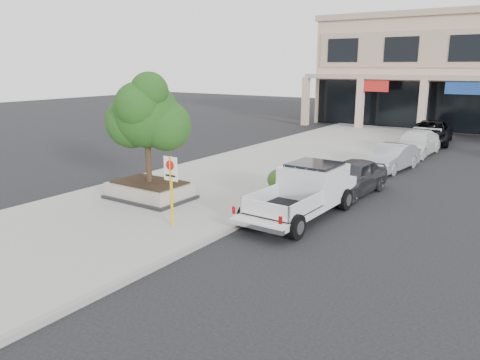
# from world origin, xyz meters

# --- Properties ---
(ground) EXTENTS (120.00, 120.00, 0.00)m
(ground) POSITION_xyz_m (0.00, 0.00, 0.00)
(ground) COLOR black
(ground) RESTS_ON ground
(sidewalk) EXTENTS (8.00, 52.00, 0.15)m
(sidewalk) POSITION_xyz_m (-5.50, 6.00, 0.07)
(sidewalk) COLOR gray
(sidewalk) RESTS_ON ground
(curb) EXTENTS (0.20, 52.00, 0.15)m
(curb) POSITION_xyz_m (-1.55, 6.00, 0.07)
(curb) COLOR gray
(curb) RESTS_ON ground
(planter) EXTENTS (3.20, 2.20, 0.68)m
(planter) POSITION_xyz_m (-6.11, 1.70, 0.48)
(planter) COLOR black
(planter) RESTS_ON sidewalk
(planter_tree) EXTENTS (2.90, 2.55, 4.00)m
(planter_tree) POSITION_xyz_m (-5.98, 1.85, 3.41)
(planter_tree) COLOR black
(planter_tree) RESTS_ON planter
(no_parking_sign) EXTENTS (0.55, 0.09, 2.30)m
(no_parking_sign) POSITION_xyz_m (-3.20, -0.23, 1.63)
(no_parking_sign) COLOR #E8B40C
(no_parking_sign) RESTS_ON sidewalk
(hedge) EXTENTS (1.10, 0.99, 0.93)m
(hedge) POSITION_xyz_m (-2.43, 5.52, 0.62)
(hedge) COLOR #234B15
(hedge) RESTS_ON sidewalk
(pickup_truck) EXTENTS (2.28, 5.80, 1.81)m
(pickup_truck) POSITION_xyz_m (-0.35, 3.22, 0.90)
(pickup_truck) COLOR silver
(pickup_truck) RESTS_ON ground
(curb_car_a) EXTENTS (2.07, 4.38, 1.45)m
(curb_car_a) POSITION_xyz_m (-0.01, 7.28, 0.72)
(curb_car_a) COLOR #2E2F33
(curb_car_a) RESTS_ON ground
(curb_car_b) EXTENTS (1.94, 4.20, 1.33)m
(curb_car_b) POSITION_xyz_m (0.02, 12.76, 0.67)
(curb_car_b) COLOR #9E9FA5
(curb_car_b) RESTS_ON ground
(curb_car_c) EXTENTS (2.20, 5.00, 1.43)m
(curb_car_c) POSITION_xyz_m (-0.08, 17.87, 0.71)
(curb_car_c) COLOR silver
(curb_car_c) RESTS_ON ground
(curb_car_d) EXTENTS (3.20, 5.81, 1.54)m
(curb_car_d) POSITION_xyz_m (-0.32, 22.78, 0.77)
(curb_car_d) COLOR black
(curb_car_d) RESTS_ON ground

